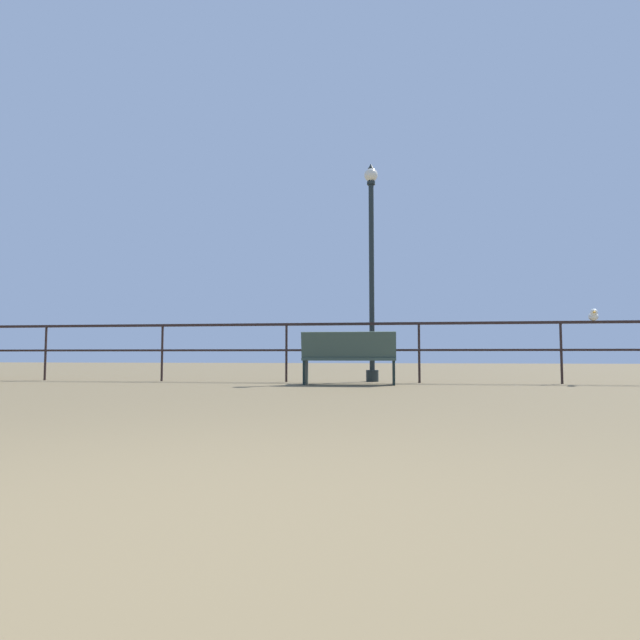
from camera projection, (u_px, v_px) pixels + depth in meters
ground_plane at (127, 549)px, 1.39m from camera, size 60.00×60.00×0.00m
pier_railing at (352, 338)px, 9.74m from camera, size 22.34×0.05×1.11m
bench_near_left at (349, 355)px, 8.92m from camera, size 1.61×0.60×0.90m
lamppost_center at (372, 263)px, 10.13m from camera, size 0.26×0.26×4.27m
seagull_on_rail at (593, 315)px, 9.18m from camera, size 0.22×0.42×0.20m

